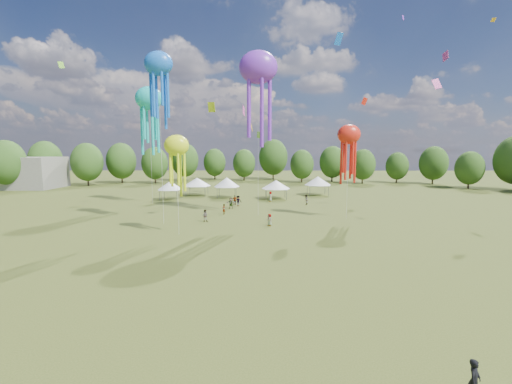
{
  "coord_description": "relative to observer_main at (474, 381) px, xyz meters",
  "views": [
    {
      "loc": [
        0.34,
        -15.06,
        9.68
      ],
      "look_at": [
        0.02,
        15.0,
        6.0
      ],
      "focal_mm": 23.86,
      "sensor_mm": 36.0,
      "label": 1
    }
  ],
  "objects": [
    {
      "name": "observer_main",
      "position": [
        0.0,
        0.0,
        0.0
      ],
      "size": [
        0.74,
        0.73,
        1.72
      ],
      "primitive_type": "imported",
      "rotation": [
        0.0,
        0.0,
        0.77
      ],
      "color": "black",
      "rests_on": "ground"
    },
    {
      "name": "show_kites",
      "position": [
        -15.11,
        39.92,
        15.86
      ],
      "size": [
        36.22,
        25.69,
        23.89
      ],
      "color": "blue",
      "rests_on": "ground"
    },
    {
      "name": "festival_tents",
      "position": [
        -11.7,
        58.22,
        2.15
      ],
      "size": [
        35.59,
        12.45,
        4.21
      ],
      "color": "#47474C",
      "rests_on": "ground"
    },
    {
      "name": "small_kites",
      "position": [
        -9.36,
        46.25,
        30.42
      ],
      "size": [
        73.42,
        60.43,
        46.28
      ],
      "color": "blue",
      "rests_on": "ground"
    },
    {
      "name": "treeline",
      "position": [
        -12.48,
        65.39,
        5.68
      ],
      "size": [
        201.57,
        95.24,
        13.43
      ],
      "color": "#38281C",
      "rests_on": "ground"
    },
    {
      "name": "spectator_near",
      "position": [
        -15.74,
        33.36,
        -0.03
      ],
      "size": [
        0.83,
        0.66,
        1.66
      ],
      "primitive_type": "imported",
      "rotation": [
        0.0,
        0.0,
        3.1
      ],
      "color": "gray",
      "rests_on": "ground"
    },
    {
      "name": "spectators_far",
      "position": [
        -9.41,
        45.5,
        0.03
      ],
      "size": [
        14.57,
        22.17,
        1.91
      ],
      "color": "gray",
      "rests_on": "ground"
    },
    {
      "name": "ground",
      "position": [
        -8.62,
        2.87,
        -0.86
      ],
      "size": [
        300.0,
        300.0,
        0.0
      ],
      "primitive_type": "plane",
      "color": "#384416",
      "rests_on": "ground"
    }
  ]
}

